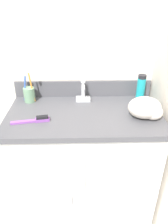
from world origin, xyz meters
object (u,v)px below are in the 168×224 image
at_px(toothbrush_cup, 29,94).
at_px(shaving_cream_can, 141,88).
at_px(hand_towel, 147,109).
at_px(hairbrush, 36,120).

relative_size(toothbrush_cup, shaving_cream_can, 1.20).
relative_size(shaving_cream_can, hand_towel, 0.90).
bearing_deg(toothbrush_cup, shaving_cream_can, 0.13).
xyz_separation_m(toothbrush_cup, hairbrush, (0.08, -0.25, -0.04)).
bearing_deg(shaving_cream_can, toothbrush_cup, -179.87).
relative_size(shaving_cream_can, hairbrush, 0.82).
bearing_deg(shaving_cream_can, hairbrush, -157.87).
distance_m(toothbrush_cup, hairbrush, 0.26).
relative_size(toothbrush_cup, hairbrush, 0.98).
distance_m(toothbrush_cup, shaving_cream_can, 0.70).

